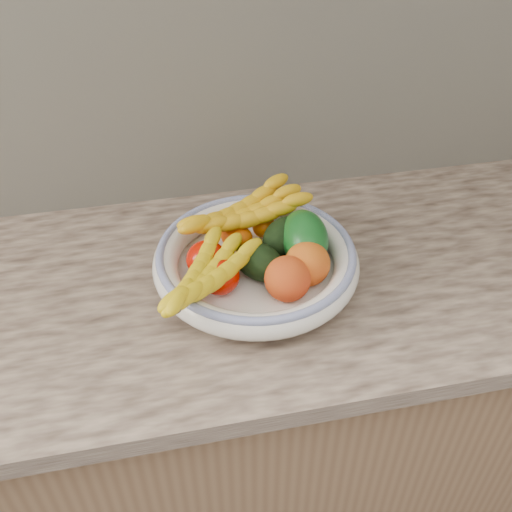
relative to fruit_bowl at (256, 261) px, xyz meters
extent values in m
cube|color=brown|center=(0.00, 0.02, -0.52)|extent=(2.40, 0.62, 0.86)
cube|color=tan|center=(0.00, 0.02, -0.07)|extent=(2.44, 0.66, 0.04)
cube|color=beige|center=(0.00, 0.33, 0.20)|extent=(2.40, 0.02, 0.50)
cylinder|color=white|center=(0.00, 0.00, -0.04)|extent=(0.13, 0.13, 0.02)
cylinder|color=white|center=(0.00, 0.00, -0.03)|extent=(0.32, 0.32, 0.01)
torus|color=white|center=(0.00, 0.00, 0.00)|extent=(0.39, 0.39, 0.05)
torus|color=#354596|center=(0.00, 0.00, 0.02)|extent=(0.37, 0.37, 0.02)
ellipsoid|color=#E34C04|center=(-0.03, 0.08, 0.01)|extent=(0.07, 0.07, 0.05)
ellipsoid|color=orange|center=(0.04, 0.09, 0.01)|extent=(0.06, 0.06, 0.04)
ellipsoid|color=#E35D04|center=(-0.02, 0.07, 0.01)|extent=(0.07, 0.07, 0.05)
ellipsoid|color=#B90F01|center=(-0.09, 0.01, 0.01)|extent=(0.10, 0.10, 0.07)
ellipsoid|color=#BE0F00|center=(-0.08, -0.05, 0.01)|extent=(0.08, 0.08, 0.07)
ellipsoid|color=black|center=(0.00, -0.02, 0.02)|extent=(0.12, 0.12, 0.07)
ellipsoid|color=black|center=(0.06, 0.04, 0.02)|extent=(0.13, 0.13, 0.07)
ellipsoid|color=#0D4A16|center=(0.10, 0.01, 0.03)|extent=(0.12, 0.14, 0.12)
ellipsoid|color=orange|center=(0.04, -0.08, 0.02)|extent=(0.11, 0.11, 0.08)
ellipsoid|color=orange|center=(0.09, -0.05, 0.02)|extent=(0.09, 0.09, 0.08)
camera|label=1|loc=(-0.17, -0.81, 0.70)|focal=40.00mm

